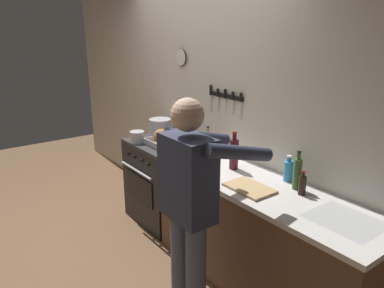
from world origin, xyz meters
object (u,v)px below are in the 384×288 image
(bottle_olive_oil, at_px, (297,173))
(bottle_wine_red, at_px, (234,153))
(cutting_board, at_px, (249,188))
(bottle_dish_soap, at_px, (288,170))
(bottle_soy_sauce, at_px, (302,185))
(bottle_hot_sauce, at_px, (210,144))
(saucepan, at_px, (137,137))
(bottle_vinegar, at_px, (208,143))
(roasting_pan, at_px, (163,139))
(stock_pot, at_px, (160,127))
(stove, at_px, (165,181))
(person_cook, at_px, (190,204))

(bottle_olive_oil, xyz_separation_m, bottle_wine_red, (-0.59, -0.10, 0.01))
(cutting_board, distance_m, bottle_dish_soap, 0.37)
(bottle_soy_sauce, relative_size, bottle_hot_sauce, 0.98)
(cutting_board, bearing_deg, saucepan, -176.35)
(bottle_olive_oil, bearing_deg, bottle_vinegar, -178.35)
(bottle_dish_soap, bearing_deg, bottle_hot_sauce, -177.39)
(cutting_board, bearing_deg, roasting_pan, 177.87)
(roasting_pan, distance_m, stock_pot, 0.44)
(roasting_pan, bearing_deg, bottle_wine_red, 9.16)
(roasting_pan, xyz_separation_m, bottle_olive_oil, (1.49, 0.24, 0.05))
(bottle_dish_soap, bearing_deg, stove, -170.99)
(bottle_olive_oil, height_order, bottle_vinegar, bottle_olive_oil)
(person_cook, relative_size, bottle_olive_oil, 5.51)
(roasting_pan, distance_m, bottle_dish_soap, 1.39)
(stove, relative_size, bottle_olive_oil, 2.98)
(bottle_dish_soap, bearing_deg, bottle_soy_sauce, -27.04)
(stove, distance_m, bottle_hot_sauce, 0.77)
(roasting_pan, relative_size, bottle_vinegar, 1.29)
(stove, relative_size, bottle_wine_red, 2.74)
(saucepan, bearing_deg, cutting_board, 3.65)
(saucepan, distance_m, bottle_soy_sauce, 1.88)
(stove, xyz_separation_m, bottle_dish_soap, (1.46, 0.23, 0.54))
(stock_pot, distance_m, bottle_hot_sauce, 0.81)
(stove, bearing_deg, bottle_dish_soap, 9.01)
(saucepan, distance_m, bottle_wine_red, 1.21)
(roasting_pan, xyz_separation_m, saucepan, (-0.27, -0.15, -0.02))
(cutting_board, bearing_deg, person_cook, -88.64)
(person_cook, relative_size, cutting_board, 4.61)
(cutting_board, relative_size, bottle_dish_soap, 1.71)
(stock_pot, relative_size, bottle_dish_soap, 1.16)
(stove, relative_size, bottle_dish_soap, 4.28)
(stock_pot, relative_size, saucepan, 1.58)
(saucepan, xyz_separation_m, bottle_soy_sauce, (1.85, 0.34, 0.02))
(person_cook, height_order, saucepan, person_cook)
(bottle_hot_sauce, bearing_deg, bottle_olive_oil, -1.44)
(saucepan, relative_size, cutting_board, 0.43)
(roasting_pan, bearing_deg, bottle_hot_sauce, 32.44)
(stock_pot, bearing_deg, stove, -25.29)
(saucepan, xyz_separation_m, bottle_dish_soap, (1.62, 0.46, 0.03))
(bottle_soy_sauce, bearing_deg, bottle_vinegar, 179.13)
(roasting_pan, xyz_separation_m, bottle_soy_sauce, (1.58, 0.20, -0.00))
(stock_pot, bearing_deg, bottle_wine_red, -2.79)
(bottle_olive_oil, bearing_deg, stock_pot, -178.99)
(bottle_dish_soap, bearing_deg, bottle_wine_red, -159.81)
(stock_pot, bearing_deg, person_cook, -25.77)
(bottle_wine_red, bearing_deg, roasting_pan, -170.84)
(stove, bearing_deg, person_cook, -25.86)
(roasting_pan, bearing_deg, bottle_soy_sauce, 7.05)
(person_cook, xyz_separation_m, roasting_pan, (-1.30, 0.61, 0.03))
(bottle_wine_red, bearing_deg, cutting_board, -26.52)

